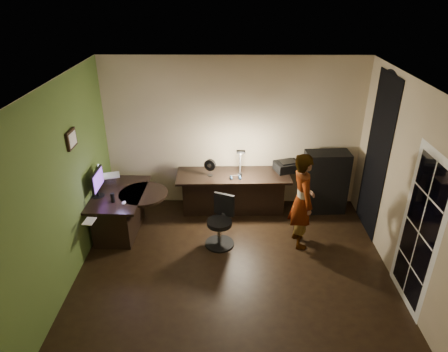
{
  "coord_description": "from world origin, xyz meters",
  "views": [
    {
      "loc": [
        -0.09,
        -4.58,
        3.83
      ],
      "look_at": [
        -0.15,
        1.05,
        1.0
      ],
      "focal_mm": 32.0,
      "sensor_mm": 36.0,
      "label": 1
    }
  ],
  "objects_px": {
    "desk_right": "(233,193)",
    "office_chair": "(219,223)",
    "desk_left": "(122,212)",
    "cabinet": "(325,182)",
    "monitor": "(97,187)",
    "person": "(302,201)"
  },
  "relations": [
    {
      "from": "desk_left",
      "to": "office_chair",
      "type": "xyz_separation_m",
      "value": [
        1.61,
        -0.36,
        0.05
      ]
    },
    {
      "from": "monitor",
      "to": "desk_left",
      "type": "bearing_deg",
      "value": 18.68
    },
    {
      "from": "desk_right",
      "to": "person",
      "type": "xyz_separation_m",
      "value": [
        1.04,
        -0.96,
        0.41
      ]
    },
    {
      "from": "cabinet",
      "to": "desk_left",
      "type": "bearing_deg",
      "value": -171.1
    },
    {
      "from": "cabinet",
      "to": "person",
      "type": "xyz_separation_m",
      "value": [
        -0.59,
        -1.02,
        0.21
      ]
    },
    {
      "from": "desk_left",
      "to": "cabinet",
      "type": "distance_m",
      "value": 3.54
    },
    {
      "from": "desk_right",
      "to": "monitor",
      "type": "xyz_separation_m",
      "value": [
        -2.14,
        -0.76,
        0.51
      ]
    },
    {
      "from": "desk_right",
      "to": "office_chair",
      "type": "xyz_separation_m",
      "value": [
        -0.22,
        -1.02,
        0.04
      ]
    },
    {
      "from": "office_chair",
      "to": "person",
      "type": "bearing_deg",
      "value": 26.16
    },
    {
      "from": "desk_right",
      "to": "monitor",
      "type": "relative_size",
      "value": 4.0
    },
    {
      "from": "office_chair",
      "to": "person",
      "type": "xyz_separation_m",
      "value": [
        1.26,
        0.07,
        0.36
      ]
    },
    {
      "from": "desk_left",
      "to": "cabinet",
      "type": "xyz_separation_m",
      "value": [
        3.46,
        0.73,
        0.2
      ]
    },
    {
      "from": "office_chair",
      "to": "person",
      "type": "distance_m",
      "value": 1.31
    },
    {
      "from": "monitor",
      "to": "desk_right",
      "type": "bearing_deg",
      "value": 20.09
    },
    {
      "from": "desk_left",
      "to": "cabinet",
      "type": "bearing_deg",
      "value": 13.48
    },
    {
      "from": "office_chair",
      "to": "cabinet",
      "type": "bearing_deg",
      "value": 53.61
    },
    {
      "from": "desk_right",
      "to": "cabinet",
      "type": "distance_m",
      "value": 1.64
    },
    {
      "from": "desk_right",
      "to": "office_chair",
      "type": "distance_m",
      "value": 1.05
    },
    {
      "from": "desk_left",
      "to": "cabinet",
      "type": "relative_size",
      "value": 1.12
    },
    {
      "from": "monitor",
      "to": "office_chair",
      "type": "relative_size",
      "value": 0.6
    },
    {
      "from": "monitor",
      "to": "person",
      "type": "xyz_separation_m",
      "value": [
        3.17,
        -0.2,
        -0.11
      ]
    },
    {
      "from": "monitor",
      "to": "office_chair",
      "type": "height_order",
      "value": "monitor"
    }
  ]
}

